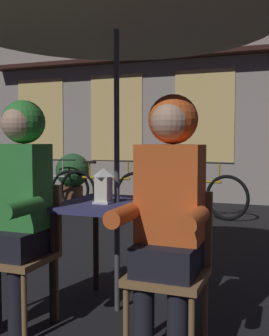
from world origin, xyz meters
TOP-DOWN VIEW (x-y plane):
  - ground_plane at (0.00, 0.00)m, footprint 60.00×60.00m
  - cafe_table at (0.00, 0.00)m, footprint 0.72×0.72m
  - patio_umbrella at (0.00, 0.00)m, footprint 2.10×2.10m
  - lantern at (-0.06, -0.07)m, footprint 0.11×0.11m
  - chair_left at (-0.48, -0.37)m, footprint 0.40×0.40m
  - chair_right at (0.48, -0.37)m, footprint 0.40×0.40m
  - person_left_hooded at (-0.48, -0.43)m, footprint 0.45×0.56m
  - person_right_hooded at (0.48, -0.43)m, footprint 0.45×0.56m
  - shopfront_building at (-0.43, 5.40)m, footprint 10.00×0.93m
  - bicycle_nearest at (-2.86, 3.42)m, footprint 1.65×0.44m
  - bicycle_second at (-1.71, 3.52)m, footprint 1.68×0.08m
  - bicycle_third at (-0.26, 3.57)m, footprint 1.65×0.40m
  - potted_plant at (-2.53, 3.93)m, footprint 0.60×0.60m

SIDE VIEW (x-z plane):
  - ground_plane at x=0.00m, z-range 0.00..0.00m
  - bicycle_nearest at x=-2.86m, z-range -0.07..0.77m
  - bicycle_second at x=-1.71m, z-range -0.07..0.77m
  - bicycle_third at x=-0.26m, z-range -0.07..0.77m
  - chair_left at x=-0.48m, z-range 0.05..0.92m
  - chair_right at x=0.48m, z-range 0.05..0.92m
  - potted_plant at x=-2.53m, z-range 0.08..1.00m
  - cafe_table at x=0.00m, z-range 0.27..1.01m
  - person_left_hooded at x=-0.48m, z-range 0.15..1.55m
  - person_right_hooded at x=0.48m, z-range 0.15..1.55m
  - lantern at x=-0.06m, z-range 0.75..0.98m
  - patio_umbrella at x=0.00m, z-range 0.90..3.21m
  - shopfront_building at x=-0.43m, z-range -0.01..6.19m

